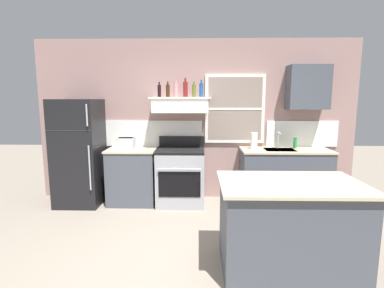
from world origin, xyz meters
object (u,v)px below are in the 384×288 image
Objects in this scene: refrigerator at (79,152)px; bottle_brown_stout at (168,91)px; dish_soap_bottle at (295,143)px; bottle_red_label_wine at (185,89)px; bottle_rose_pink at (176,89)px; bottle_blue_liqueur at (201,90)px; stove_range at (181,176)px; paper_towel_roll at (254,141)px; toaster at (126,143)px; kitchen_island at (289,226)px; bottle_olive_oil_square at (194,91)px; bottle_balsamic_dark at (159,91)px.

refrigerator is 6.98× the size of bottle_brown_stout.
bottle_red_label_wine is at bearing 179.83° from dish_soap_bottle.
bottle_rose_pink is 1.61× the size of dish_soap_bottle.
bottle_brown_stout is 0.89× the size of bottle_blue_liqueur.
bottle_brown_stout is at bearing 151.90° from stove_range.
bottle_red_label_wine is at bearing 174.58° from paper_towel_roll.
toaster is 1.30m from bottle_red_label_wine.
paper_towel_roll is (2.84, 0.06, 0.19)m from refrigerator.
refrigerator is at bearing -174.75° from bottle_brown_stout.
dish_soap_bottle is (1.88, 0.14, 0.54)m from stove_range.
bottle_brown_stout is at bearing 177.02° from paper_towel_roll.
toaster is 0.21× the size of kitchen_island.
bottle_blue_liqueur is 1.02× the size of paper_towel_roll.
toaster is 2.07m from paper_towel_roll.
kitchen_island is (1.12, -2.01, -1.42)m from bottle_red_label_wine.
dish_soap_bottle is at bearing 8.20° from paper_towel_roll.
toaster is at bearing 138.45° from kitchen_island.
bottle_blue_liqueur reaches higher than bottle_olive_oil_square.
paper_towel_roll is (0.85, -0.11, -0.82)m from bottle_blue_liqueur.
toaster is 1.09m from bottle_brown_stout.
paper_towel_roll is at bearing 1.22° from refrigerator.
bottle_balsamic_dark is at bearing 3.59° from refrigerator.
bottle_red_label_wine is at bearing -179.80° from bottle_blue_liqueur.
bottle_olive_oil_square is at bearing 177.35° from paper_towel_roll.
bottle_balsamic_dark is at bearing -172.84° from bottle_blue_liqueur.
toaster is at bearing -170.30° from bottle_red_label_wine.
bottle_balsamic_dark is at bearing 169.98° from stove_range.
bottle_rose_pink is 1.51m from paper_towel_roll.
paper_towel_roll is (2.07, 0.06, 0.04)m from toaster.
paper_towel_roll is at bearing 1.62° from toaster.
dish_soap_bottle is 0.13× the size of kitchen_island.
stove_range is at bearing 0.79° from refrigerator.
bottle_blue_liqueur is (0.67, 0.08, 0.02)m from bottle_balsamic_dark.
bottle_red_label_wine is at bearing 61.99° from stove_range.
bottle_rose_pink is at bearing 175.96° from bottle_olive_oil_square.
paper_towel_roll reaches higher than stove_range.
bottle_rose_pink is 0.29m from bottle_olive_oil_square.
bottle_blue_liqueur is at bearing 172.90° from paper_towel_roll.
paper_towel_roll is at bearing -5.42° from bottle_red_label_wine.
refrigerator is 5.65× the size of bottle_red_label_wine.
stove_range is (1.65, 0.02, -0.39)m from refrigerator.
bottle_blue_liqueur is (0.12, 0.06, 0.01)m from bottle_olive_oil_square.
bottle_balsamic_dark is (-0.34, 0.06, 1.38)m from stove_range.
bottle_balsamic_dark is at bearing 128.58° from kitchen_island.
dish_soap_bottle reaches higher than kitchen_island.
bottle_red_label_wine is 2.70m from kitchen_island.
bottle_balsamic_dark is at bearing -159.00° from bottle_brown_stout.
bottle_balsamic_dark is at bearing 179.17° from paper_towel_roll.
bottle_olive_oil_square is at bearing -152.61° from bottle_blue_liqueur.
stove_range and dish_soap_bottle have the same top height.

